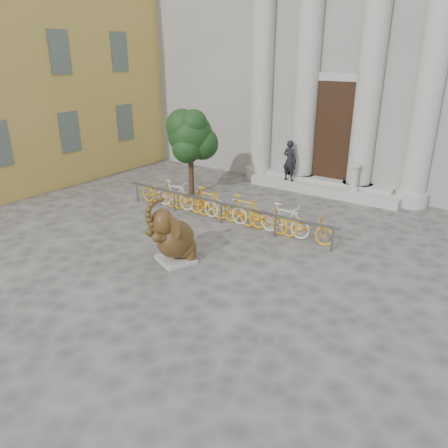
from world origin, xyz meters
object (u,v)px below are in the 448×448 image
Objects in this scene: bike_rack at (225,206)px; elephant_statue at (174,238)px; tree at (190,136)px; pedestrian at (290,161)px.

elephant_statue is at bearing -79.67° from bike_rack.
tree reaches higher than pedestrian.
pedestrian is at bearing 117.54° from elephant_statue.
bike_rack is at bearing -30.57° from tree.
tree is at bearing 147.74° from elephant_statue.
bike_rack is 4.47m from pedestrian.
elephant_statue is 3.30m from bike_rack.
bike_rack is 3.59m from tree.
pedestrian is at bearing 46.02° from tree.
elephant_statue is at bearing -55.89° from tree.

